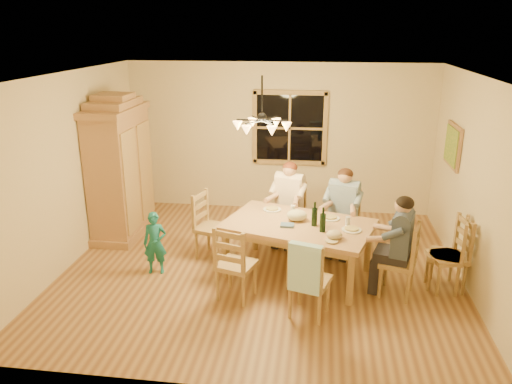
# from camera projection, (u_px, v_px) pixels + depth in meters

# --- Properties ---
(floor) EXTENTS (5.50, 5.50, 0.00)m
(floor) POSITION_uv_depth(u_px,v_px,m) (261.00, 268.00, 7.12)
(floor) COLOR brown
(floor) RESTS_ON ground
(ceiling) EXTENTS (5.50, 5.00, 0.02)m
(ceiling) POSITION_uv_depth(u_px,v_px,m) (262.00, 75.00, 6.27)
(ceiling) COLOR white
(ceiling) RESTS_ON wall_back
(wall_back) EXTENTS (5.50, 0.02, 2.70)m
(wall_back) POSITION_uv_depth(u_px,v_px,m) (278.00, 138.00, 9.04)
(wall_back) COLOR beige
(wall_back) RESTS_ON floor
(wall_left) EXTENTS (0.02, 5.00, 2.70)m
(wall_left) POSITION_uv_depth(u_px,v_px,m) (69.00, 170.00, 7.04)
(wall_left) COLOR beige
(wall_left) RESTS_ON floor
(wall_right) EXTENTS (0.02, 5.00, 2.70)m
(wall_right) POSITION_uv_depth(u_px,v_px,m) (476.00, 186.00, 6.35)
(wall_right) COLOR beige
(wall_right) RESTS_ON floor
(window) EXTENTS (1.30, 0.06, 1.30)m
(window) POSITION_uv_depth(u_px,v_px,m) (290.00, 128.00, 8.92)
(window) COLOR black
(window) RESTS_ON wall_back
(painting) EXTENTS (0.06, 0.78, 0.64)m
(painting) POSITION_uv_depth(u_px,v_px,m) (453.00, 146.00, 7.40)
(painting) COLOR #966841
(painting) RESTS_ON wall_right
(chandelier) EXTENTS (0.77, 0.68, 0.71)m
(chandelier) POSITION_uv_depth(u_px,v_px,m) (262.00, 124.00, 6.46)
(chandelier) COLOR black
(chandelier) RESTS_ON ceiling
(armoire) EXTENTS (0.66, 1.40, 2.30)m
(armoire) POSITION_uv_depth(u_px,v_px,m) (120.00, 172.00, 8.04)
(armoire) COLOR #966841
(armoire) RESTS_ON floor
(dining_table) EXTENTS (2.19, 1.69, 0.76)m
(dining_table) POSITION_uv_depth(u_px,v_px,m) (298.00, 230.00, 6.76)
(dining_table) COLOR #B17F4E
(dining_table) RESTS_ON floor
(chair_far_left) EXTENTS (0.54, 0.53, 0.99)m
(chair_far_left) POSITION_uv_depth(u_px,v_px,m) (288.00, 225.00, 7.86)
(chair_far_left) COLOR #A17F47
(chair_far_left) RESTS_ON floor
(chair_far_right) EXTENTS (0.54, 0.53, 0.99)m
(chair_far_right) POSITION_uv_depth(u_px,v_px,m) (342.00, 234.00, 7.52)
(chair_far_right) COLOR #A17F47
(chair_far_right) RESTS_ON floor
(chair_near_left) EXTENTS (0.54, 0.53, 0.99)m
(chair_near_left) POSITION_uv_depth(u_px,v_px,m) (236.00, 276.00, 6.28)
(chair_near_left) COLOR #A17F47
(chair_near_left) RESTS_ON floor
(chair_near_right) EXTENTS (0.54, 0.53, 0.99)m
(chair_near_right) POSITION_uv_depth(u_px,v_px,m) (309.00, 292.00, 5.90)
(chair_near_right) COLOR #A17F47
(chair_near_right) RESTS_ON floor
(chair_end_left) EXTENTS (0.53, 0.54, 0.99)m
(chair_end_left) POSITION_uv_depth(u_px,v_px,m) (212.00, 238.00, 7.41)
(chair_end_left) COLOR #A17F47
(chair_end_left) RESTS_ON floor
(chair_end_right) EXTENTS (0.53, 0.54, 0.99)m
(chair_end_right) POSITION_uv_depth(u_px,v_px,m) (397.00, 273.00, 6.35)
(chair_end_right) COLOR #A17F47
(chair_end_right) RESTS_ON floor
(adult_woman) EXTENTS (0.49, 0.51, 0.87)m
(adult_woman) POSITION_uv_depth(u_px,v_px,m) (289.00, 193.00, 7.68)
(adult_woman) COLOR beige
(adult_woman) RESTS_ON floor
(adult_plaid_man) EXTENTS (0.49, 0.51, 0.87)m
(adult_plaid_man) POSITION_uv_depth(u_px,v_px,m) (344.00, 201.00, 7.35)
(adult_plaid_man) COLOR #315688
(adult_plaid_man) RESTS_ON floor
(adult_slate_man) EXTENTS (0.51, 0.49, 0.87)m
(adult_slate_man) POSITION_uv_depth(u_px,v_px,m) (401.00, 234.00, 6.18)
(adult_slate_man) COLOR #404C67
(adult_slate_man) RESTS_ON floor
(towel) EXTENTS (0.39, 0.21, 0.58)m
(towel) POSITION_uv_depth(u_px,v_px,m) (305.00, 268.00, 5.61)
(towel) COLOR #B4E7F4
(towel) RESTS_ON chair_near_right
(wine_bottle_a) EXTENTS (0.08, 0.08, 0.33)m
(wine_bottle_a) POSITION_uv_depth(u_px,v_px,m) (315.00, 214.00, 6.60)
(wine_bottle_a) COLOR black
(wine_bottle_a) RESTS_ON dining_table
(wine_bottle_b) EXTENTS (0.08, 0.08, 0.33)m
(wine_bottle_b) POSITION_uv_depth(u_px,v_px,m) (323.00, 220.00, 6.41)
(wine_bottle_b) COLOR black
(wine_bottle_b) RESTS_ON dining_table
(plate_woman) EXTENTS (0.26, 0.26, 0.02)m
(plate_woman) POSITION_uv_depth(u_px,v_px,m) (272.00, 210.00, 7.20)
(plate_woman) COLOR white
(plate_woman) RESTS_ON dining_table
(plate_plaid) EXTENTS (0.26, 0.26, 0.02)m
(plate_plaid) POSITION_uv_depth(u_px,v_px,m) (330.00, 218.00, 6.88)
(plate_plaid) COLOR white
(plate_plaid) RESTS_ON dining_table
(plate_slate) EXTENTS (0.26, 0.26, 0.02)m
(plate_slate) POSITION_uv_depth(u_px,v_px,m) (352.00, 230.00, 6.48)
(plate_slate) COLOR white
(plate_slate) RESTS_ON dining_table
(wine_glass_a) EXTENTS (0.06, 0.06, 0.14)m
(wine_glass_a) POSITION_uv_depth(u_px,v_px,m) (293.00, 210.00, 7.01)
(wine_glass_a) COLOR silver
(wine_glass_a) RESTS_ON dining_table
(wine_glass_b) EXTENTS (0.06, 0.06, 0.14)m
(wine_glass_b) POSITION_uv_depth(u_px,v_px,m) (348.00, 222.00, 6.59)
(wine_glass_b) COLOR silver
(wine_glass_b) RESTS_ON dining_table
(cap) EXTENTS (0.20, 0.20, 0.11)m
(cap) POSITION_uv_depth(u_px,v_px,m) (334.00, 235.00, 6.22)
(cap) COLOR tan
(cap) RESTS_ON dining_table
(napkin) EXTENTS (0.21, 0.19, 0.03)m
(napkin) POSITION_uv_depth(u_px,v_px,m) (287.00, 225.00, 6.62)
(napkin) COLOR #4B648A
(napkin) RESTS_ON dining_table
(cloth_bundle) EXTENTS (0.28, 0.22, 0.15)m
(cloth_bundle) POSITION_uv_depth(u_px,v_px,m) (297.00, 215.00, 6.80)
(cloth_bundle) COLOR beige
(cloth_bundle) RESTS_ON dining_table
(child) EXTENTS (0.35, 0.26, 0.89)m
(child) POSITION_uv_depth(u_px,v_px,m) (155.00, 243.00, 6.88)
(child) COLOR #1B727A
(child) RESTS_ON floor
(chair_spare_front) EXTENTS (0.53, 0.54, 0.99)m
(chair_spare_front) POSITION_uv_depth(u_px,v_px,m) (445.00, 266.00, 6.52)
(chair_spare_front) COLOR #A17F47
(chair_spare_front) RESTS_ON floor
(chair_spare_back) EXTENTS (0.51, 0.53, 0.99)m
(chair_spare_back) POSITION_uv_depth(u_px,v_px,m) (446.00, 268.00, 6.48)
(chair_spare_back) COLOR #A17F47
(chair_spare_back) RESTS_ON floor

